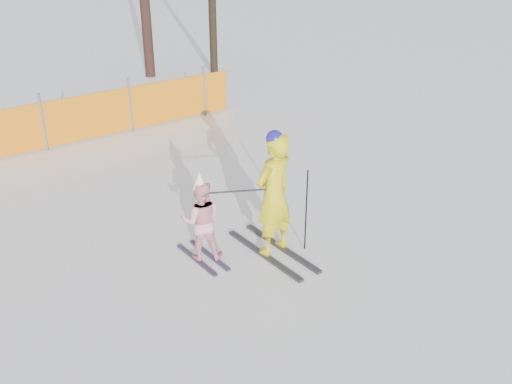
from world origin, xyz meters
The scene contains 4 objects.
ground centered at (0.00, 0.00, 0.00)m, with size 120.00×120.00×0.00m, color white.
adult centered at (0.20, 0.35, 0.96)m, with size 0.73×1.69×1.92m.
child centered at (-0.71, 0.84, 0.63)m, with size 0.73×1.02×1.38m.
ski_poles centered at (0.31, 0.32, 0.80)m, with size 1.27×0.65×1.28m.
Camera 1 is at (-4.37, -5.29, 4.48)m, focal length 40.00 mm.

